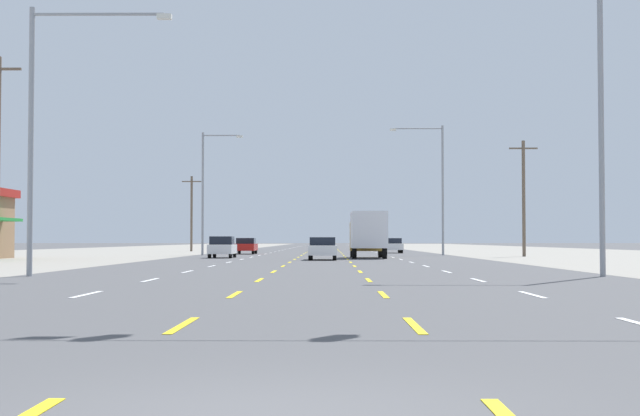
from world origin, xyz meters
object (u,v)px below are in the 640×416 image
at_px(sedan_far_left_midfar, 246,246).
at_px(streetlight_left_row_0, 47,117).
at_px(streetlight_right_row_1, 438,180).
at_px(hatchback_far_left_mid, 222,247).
at_px(sedan_center_turn_farther, 326,244).
at_px(sedan_far_right_far, 393,245).
at_px(streetlight_right_row_0, 587,101).
at_px(streetlight_left_row_1, 206,185).
at_px(sedan_center_turn_nearest, 323,248).
at_px(box_truck_inner_right_near, 368,232).

xyz_separation_m(sedan_far_left_midfar, streetlight_left_row_0, (-2.55, -49.41, 4.94)).
height_order(streetlight_left_row_0, streetlight_right_row_1, streetlight_right_row_1).
bearing_deg(hatchback_far_left_mid, sedan_center_turn_farther, 81.42).
height_order(sedan_far_left_midfar, sedan_far_right_far, same).
bearing_deg(streetlight_right_row_0, sedan_far_left_midfar, 108.66).
distance_m(sedan_far_right_far, streetlight_left_row_1, 21.58).
relative_size(hatchback_far_left_mid, sedan_far_left_midfar, 0.87).
xyz_separation_m(sedan_center_turn_nearest, sedan_far_left_midfar, (-7.12, 23.59, 0.00)).
distance_m(sedan_center_turn_nearest, streetlight_left_row_0, 28.01).
bearing_deg(streetlight_left_row_1, streetlight_right_row_1, 0.00).
distance_m(box_truck_inner_right_near, streetlight_right_row_1, 14.51).
bearing_deg(hatchback_far_left_mid, sedan_center_turn_nearest, -41.78).
distance_m(streetlight_right_row_0, streetlight_right_row_1, 43.37).
distance_m(sedan_center_turn_farther, streetlight_right_row_0, 81.80).
xyz_separation_m(sedan_center_turn_nearest, hatchback_far_left_mid, (-7.26, 6.48, 0.03)).
bearing_deg(sedan_far_left_midfar, sedan_far_right_far, 25.64).
distance_m(sedan_center_turn_nearest, streetlight_right_row_1, 20.77).
bearing_deg(streetlight_right_row_1, sedan_far_left_midfar, 160.14).
bearing_deg(streetlight_left_row_1, sedan_center_turn_farther, 75.07).
bearing_deg(streetlight_left_row_1, hatchback_far_left_mid, -76.30).
xyz_separation_m(hatchback_far_left_mid, streetlight_left_row_1, (-2.70, 11.06, 5.12)).
distance_m(sedan_center_turn_nearest, sedan_center_turn_farther, 55.25).
bearing_deg(box_truck_inner_right_near, streetlight_right_row_1, 62.19).
distance_m(hatchback_far_left_mid, streetlight_right_row_1, 20.92).
distance_m(sedan_far_left_midfar, streetlight_right_row_0, 52.44).
relative_size(sedan_far_left_midfar, streetlight_left_row_0, 0.47).
relative_size(streetlight_left_row_0, streetlight_right_row_1, 0.88).
bearing_deg(sedan_center_turn_farther, sedan_far_right_far, -75.18).
bearing_deg(sedan_center_turn_farther, streetlight_right_row_1, -75.85).
bearing_deg(sedan_far_left_midfar, streetlight_left_row_1, -115.09).
bearing_deg(streetlight_right_row_0, sedan_far_right_far, 92.90).
bearing_deg(sedan_far_right_far, sedan_far_left_midfar, -154.36).
xyz_separation_m(streetlight_left_row_0, streetlight_left_row_1, (-0.28, 43.37, 0.21)).
height_order(streetlight_right_row_0, streetlight_right_row_1, streetlight_right_row_1).
height_order(hatchback_far_left_mid, sedan_far_left_midfar, hatchback_far_left_mid).
bearing_deg(sedan_far_left_midfar, hatchback_far_left_mid, -90.45).
xyz_separation_m(hatchback_far_left_mid, sedan_center_turn_farther, (7.36, 48.76, -0.03)).
relative_size(sedan_center_turn_farther, streetlight_right_row_0, 0.42).
height_order(streetlight_left_row_1, streetlight_right_row_1, streetlight_right_row_1).
relative_size(sedan_far_left_midfar, streetlight_right_row_0, 0.42).
height_order(hatchback_far_left_mid, sedan_center_turn_farther, hatchback_far_left_mid).
xyz_separation_m(sedan_center_turn_farther, streetlight_left_row_1, (-10.06, -37.70, 5.15)).
relative_size(sedan_center_turn_nearest, streetlight_left_row_1, 0.43).
bearing_deg(streetlight_left_row_1, streetlight_right_row_0, -65.77).
xyz_separation_m(sedan_center_turn_farther, streetlight_right_row_1, (9.51, -37.70, 5.57)).
xyz_separation_m(box_truck_inner_right_near, sedan_far_left_midfar, (-10.30, 18.25, -1.08)).
xyz_separation_m(sedan_center_turn_nearest, box_truck_inner_right_near, (3.17, 5.34, 1.08)).
bearing_deg(box_truck_inner_right_near, hatchback_far_left_mid, 173.74).
bearing_deg(hatchback_far_left_mid, sedan_far_right_far, 59.52).
distance_m(sedan_far_left_midfar, streetlight_left_row_0, 49.72).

